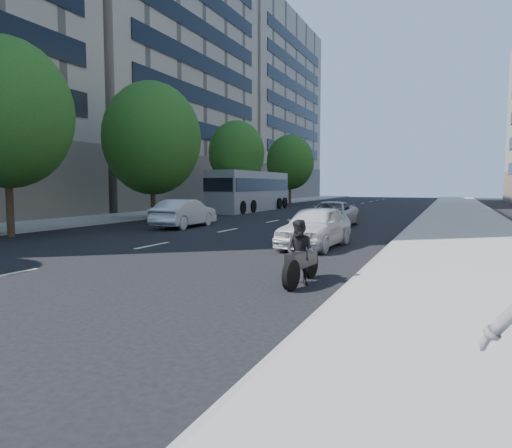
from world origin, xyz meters
The scene contains 14 objects.
ground centered at (0.00, 0.00, 0.00)m, with size 160.00×160.00×0.00m, color black.
near_sidewalk centered at (4.00, 20.00, 0.07)m, with size 5.00×120.00×0.15m, color #A4A29A.
far_sidewalk centered at (-16.75, 20.00, 0.07)m, with size 4.50×120.00×0.15m, color #A4A29A.
far_bldg_mid centered at (-30.00, 34.00, 17.00)m, with size 22.00×26.00×34.00m, color tan.
far_bldg_north centered at (-30.00, 62.00, 14.00)m, with size 22.00×28.00×28.00m, color tan.
tree_far_b centered at (-13.70, 8.00, 5.13)m, with size 5.40×5.40×8.24m.
tree_far_c centered at (-13.70, 18.00, 5.02)m, with size 6.00×6.00×8.47m.
tree_far_d centered at (-13.70, 30.00, 4.89)m, with size 4.80×4.80×7.65m.
tree_far_e centered at (-13.70, 44.00, 4.78)m, with size 5.40×5.40×7.89m.
white_sedan_near centered at (-1.00, 9.89, 0.73)m, with size 1.72×4.29×1.46m, color silver.
white_sedan_mid centered at (-9.30, 14.61, 0.72)m, with size 1.52×4.37×1.44m, color silver.
white_sedan_far centered at (-2.39, 17.83, 0.66)m, with size 2.19×4.75×1.32m, color silver.
motorcycle centered at (0.37, 3.93, 0.64)m, with size 0.75×2.05×1.42m.
bus centered at (-12.41, 30.14, 1.64)m, with size 2.76×12.08×3.30m.
Camera 1 is at (3.36, -5.48, 2.16)m, focal length 32.00 mm.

